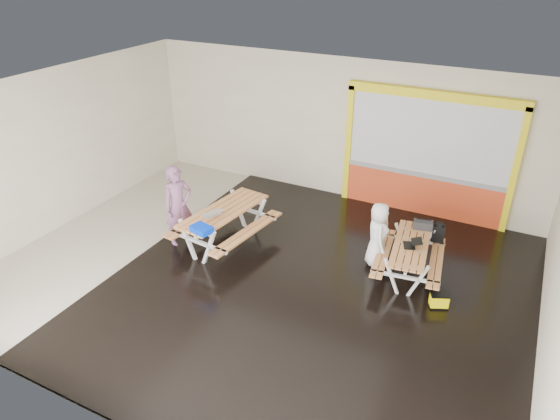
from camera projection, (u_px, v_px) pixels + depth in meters
The scene contains 14 objects.
room at pixel (257, 194), 9.28m from camera, with size 10.02×8.02×3.52m.
deck at pixel (318, 290), 9.58m from camera, with size 7.50×7.98×0.05m, color black.
kiosk at pixel (426, 158), 11.64m from camera, with size 3.88×0.16×3.00m.
picnic_table_left at pixel (224, 218), 10.73m from camera, with size 1.73×2.34×0.87m.
picnic_table_right at pixel (410, 252), 9.77m from camera, with size 1.47×1.97×0.73m.
person_left at pixel (178, 206), 10.69m from camera, with size 0.65×0.43×1.78m, color #7F5072.
person_right at pixel (378, 235), 9.94m from camera, with size 0.65×0.42×1.33m, color white.
laptop_left at pixel (212, 213), 10.38m from camera, with size 0.52×0.50×0.17m.
laptop_right at pixel (412, 244), 9.61m from camera, with size 0.41×0.38×0.14m.
blue_pouch at pixel (202, 229), 9.80m from camera, with size 0.41×0.29×0.12m, color #0030E1.
toolbox at pixel (423, 225), 10.17m from camera, with size 0.41×0.26×0.22m.
backpack at pixel (438, 232), 10.21m from camera, with size 0.27×0.20×0.41m.
dark_case at pixel (385, 270), 10.02m from camera, with size 0.34×0.26×0.13m, color black.
fluke_bag at pixel (439, 301), 9.04m from camera, with size 0.38×0.32×0.28m.
Camera 1 is at (4.16, -7.25, 5.82)m, focal length 32.83 mm.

